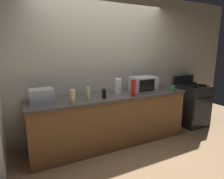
% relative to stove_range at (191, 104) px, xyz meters
% --- Properties ---
extents(ground_plane, '(8.00, 8.00, 0.00)m').
position_rel_stove_range_xyz_m(ground_plane, '(-2.00, -0.40, -0.46)').
color(ground_plane, '#93704C').
extents(back_wall, '(6.40, 0.10, 2.70)m').
position_rel_stove_range_xyz_m(back_wall, '(-2.00, 0.41, 0.89)').
color(back_wall, '#B2A893').
rests_on(back_wall, ground_plane).
extents(counter_run, '(2.84, 0.64, 0.90)m').
position_rel_stove_range_xyz_m(counter_run, '(-2.00, 0.00, -0.01)').
color(counter_run, brown).
rests_on(counter_run, ground_plane).
extents(stove_range, '(0.60, 0.61, 1.08)m').
position_rel_stove_range_xyz_m(stove_range, '(0.00, 0.00, 0.00)').
color(stove_range, black).
rests_on(stove_range, ground_plane).
extents(microwave, '(0.48, 0.35, 0.27)m').
position_rel_stove_range_xyz_m(microwave, '(-1.31, 0.05, 0.57)').
color(microwave, '#B7BABF').
rests_on(microwave, counter_run).
extents(toaster_oven, '(0.34, 0.26, 0.21)m').
position_rel_stove_range_xyz_m(toaster_oven, '(-3.15, 0.06, 0.54)').
color(toaster_oven, '#B7BABF').
rests_on(toaster_oven, counter_run).
extents(paper_towel_roll, '(0.12, 0.12, 0.27)m').
position_rel_stove_range_xyz_m(paper_towel_roll, '(-1.85, 0.05, 0.57)').
color(paper_towel_roll, white).
rests_on(paper_towel_roll, counter_run).
extents(cordless_phone, '(0.07, 0.12, 0.15)m').
position_rel_stove_range_xyz_m(cordless_phone, '(-2.21, -0.12, 0.51)').
color(cordless_phone, black).
rests_on(cordless_phone, counter_run).
extents(bottle_vinegar, '(0.06, 0.06, 0.21)m').
position_rel_stove_range_xyz_m(bottle_vinegar, '(-2.48, -0.13, 0.54)').
color(bottle_vinegar, beige).
rests_on(bottle_vinegar, counter_run).
extents(bottle_hand_soap, '(0.08, 0.08, 0.21)m').
position_rel_stove_range_xyz_m(bottle_hand_soap, '(-2.74, -0.19, 0.54)').
color(bottle_hand_soap, beige).
rests_on(bottle_hand_soap, counter_run).
extents(bottle_hot_sauce, '(0.08, 0.08, 0.28)m').
position_rel_stove_range_xyz_m(bottle_hot_sauce, '(-1.70, -0.21, 0.58)').
color(bottle_hot_sauce, red).
rests_on(bottle_hot_sauce, counter_run).
extents(mug_green, '(0.08, 0.08, 0.11)m').
position_rel_stove_range_xyz_m(mug_green, '(-0.83, -0.22, 0.49)').
color(mug_green, '#2D8C47').
rests_on(mug_green, counter_run).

